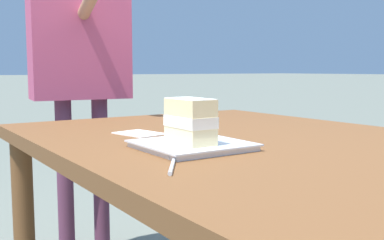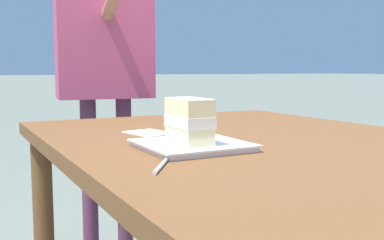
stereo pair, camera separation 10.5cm
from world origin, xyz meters
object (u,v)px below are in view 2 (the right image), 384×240
Objects in this scene: dessert_fork at (164,162)px; diner_person at (105,42)px; patio_table at (292,179)px; dessert_plate at (192,145)px; paper_napkin at (149,133)px; cake_slice at (189,121)px.

dessert_fork is 1.27m from diner_person.
dessert_fork is (0.04, -0.36, 0.08)m from patio_table.
patio_table is 1.23m from diner_person.
dessert_fork is at bearing -45.60° from dessert_plate.
paper_napkin is (-0.41, 0.14, -0.00)m from dessert_fork.
dessert_plate is 0.06m from cake_slice.
diner_person is at bearing 173.05° from dessert_plate.
dessert_plate is at bearing -110.44° from patio_table.
dessert_fork reaches higher than patio_table.
paper_napkin is (-0.37, -0.22, 0.08)m from patio_table.
dessert_plate reaches higher than dessert_fork.
dessert_fork is 0.44m from paper_napkin.
diner_person reaches higher than patio_table.
dessert_plate is at bearing -2.28° from paper_napkin.
diner_person is (-1.08, 0.13, 0.30)m from dessert_plate.
patio_table is 11.34× the size of dessert_fork.
dessert_plate reaches higher than patio_table.
cake_slice is at bearing -5.07° from paper_napkin.
dessert_plate is 0.29m from paper_napkin.
patio_table is at bearing 30.21° from paper_napkin.
cake_slice is 0.08× the size of diner_person.
patio_table is 7.20× the size of dessert_plate.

